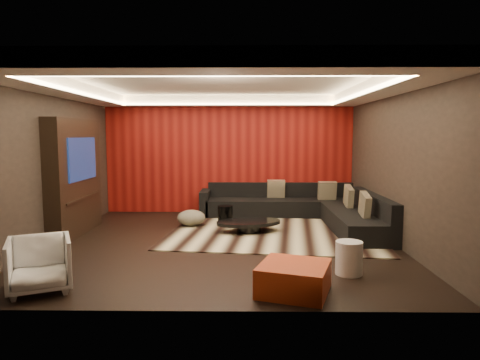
{
  "coord_description": "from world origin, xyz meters",
  "views": [
    {
      "loc": [
        0.4,
        -7.44,
        1.9
      ],
      "look_at": [
        0.3,
        0.6,
        1.05
      ],
      "focal_mm": 32.0,
      "sensor_mm": 36.0,
      "label": 1
    }
  ],
  "objects_px": {
    "white_side_table": "(349,258)",
    "armchair": "(39,264)",
    "coffee_table": "(249,226)",
    "orange_ottoman": "(294,278)",
    "sectional_sofa": "(306,210)",
    "drum_stool": "(225,214)"
  },
  "relations": [
    {
      "from": "coffee_table",
      "to": "armchair",
      "type": "bearing_deg",
      "value": -129.06
    },
    {
      "from": "orange_ottoman",
      "to": "sectional_sofa",
      "type": "bearing_deg",
      "value": 80.19
    },
    {
      "from": "white_side_table",
      "to": "armchair",
      "type": "relative_size",
      "value": 0.63
    },
    {
      "from": "white_side_table",
      "to": "sectional_sofa",
      "type": "relative_size",
      "value": 0.13
    },
    {
      "from": "sectional_sofa",
      "to": "coffee_table",
      "type": "bearing_deg",
      "value": -138.76
    },
    {
      "from": "drum_stool",
      "to": "armchair",
      "type": "xyz_separation_m",
      "value": [
        -2.08,
        -3.96,
        0.12
      ]
    },
    {
      "from": "coffee_table",
      "to": "drum_stool",
      "type": "relative_size",
      "value": 3.37
    },
    {
      "from": "armchair",
      "to": "orange_ottoman",
      "type": "bearing_deg",
      "value": -25.03
    },
    {
      "from": "drum_stool",
      "to": "white_side_table",
      "type": "height_order",
      "value": "white_side_table"
    },
    {
      "from": "sectional_sofa",
      "to": "drum_stool",
      "type": "bearing_deg",
      "value": -169.78
    },
    {
      "from": "coffee_table",
      "to": "white_side_table",
      "type": "bearing_deg",
      "value": -61.59
    },
    {
      "from": "coffee_table",
      "to": "sectional_sofa",
      "type": "height_order",
      "value": "sectional_sofa"
    },
    {
      "from": "coffee_table",
      "to": "drum_stool",
      "type": "height_order",
      "value": "drum_stool"
    },
    {
      "from": "armchair",
      "to": "sectional_sofa",
      "type": "height_order",
      "value": "sectional_sofa"
    },
    {
      "from": "coffee_table",
      "to": "armchair",
      "type": "distance_m",
      "value": 4.09
    },
    {
      "from": "sectional_sofa",
      "to": "armchair",
      "type": "bearing_deg",
      "value": -131.89
    },
    {
      "from": "drum_stool",
      "to": "white_side_table",
      "type": "distance_m",
      "value": 3.77
    },
    {
      "from": "coffee_table",
      "to": "white_side_table",
      "type": "relative_size",
      "value": 2.79
    },
    {
      "from": "coffee_table",
      "to": "white_side_table",
      "type": "xyz_separation_m",
      "value": [
        1.35,
        -2.49,
        0.1
      ]
    },
    {
      "from": "orange_ottoman",
      "to": "armchair",
      "type": "relative_size",
      "value": 1.09
    },
    {
      "from": "orange_ottoman",
      "to": "white_side_table",
      "type": "bearing_deg",
      "value": 40.03
    },
    {
      "from": "white_side_table",
      "to": "armchair",
      "type": "height_order",
      "value": "armchair"
    }
  ]
}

